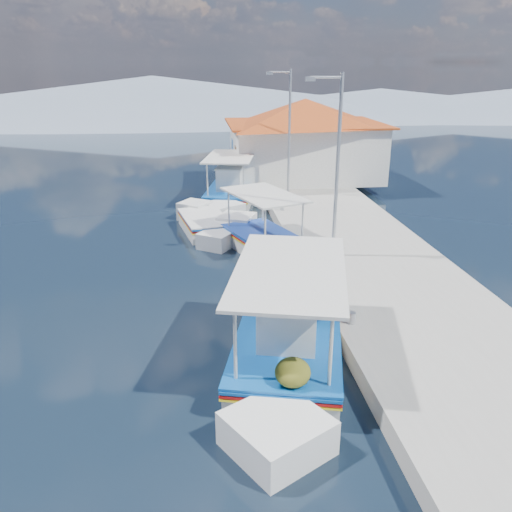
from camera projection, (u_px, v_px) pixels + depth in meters
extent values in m
plane|color=black|center=(201.00, 299.00, 15.98)|extent=(160.00, 160.00, 0.00)
cube|color=#9E9B94|center=(339.00, 227.00, 22.12)|extent=(5.00, 44.00, 0.50)
cylinder|color=#A5A8AD|center=(352.00, 318.00, 13.37)|extent=(0.20, 0.20, 0.30)
cylinder|color=#A5A8AD|center=(310.00, 252.00, 18.03)|extent=(0.20, 0.20, 0.30)
cylinder|color=#A5A8AD|center=(282.00, 207.00, 23.62)|extent=(0.20, 0.20, 0.30)
cylinder|color=#A5A8AD|center=(265.00, 179.00, 29.20)|extent=(0.20, 0.20, 0.30)
cube|color=silver|center=(288.00, 356.00, 12.44)|extent=(3.37, 5.03, 1.01)
cube|color=silver|center=(245.00, 300.00, 15.07)|extent=(2.30, 2.30, 1.11)
cube|color=silver|center=(351.00, 433.00, 9.85)|extent=(2.24, 2.24, 0.95)
cube|color=#0B4A99|center=(288.00, 338.00, 12.28)|extent=(3.47, 5.18, 0.06)
cube|color=#AA0E0F|center=(288.00, 341.00, 12.31)|extent=(3.47, 5.18, 0.05)
cube|color=yellow|center=(288.00, 344.00, 12.34)|extent=(3.47, 5.18, 0.04)
cube|color=#0B4A99|center=(288.00, 335.00, 12.26)|extent=(3.48, 5.14, 0.05)
cube|color=brown|center=(288.00, 337.00, 12.27)|extent=(3.17, 4.89, 0.05)
cube|color=silver|center=(295.00, 320.00, 11.79)|extent=(1.58, 1.65, 1.17)
cube|color=silver|center=(295.00, 296.00, 11.58)|extent=(1.71, 1.78, 0.06)
cylinder|color=beige|center=(225.00, 279.00, 13.36)|extent=(0.07, 0.07, 1.70)
cylinder|color=beige|center=(292.00, 269.00, 13.98)|extent=(0.07, 0.07, 1.70)
cylinder|color=beige|center=(286.00, 353.00, 9.97)|extent=(0.07, 0.07, 1.70)
cylinder|color=beige|center=(370.00, 336.00, 10.58)|extent=(0.07, 0.07, 1.70)
cube|color=silver|center=(290.00, 270.00, 11.68)|extent=(3.48, 5.05, 0.07)
ellipsoid|color=#434B14|center=(250.00, 302.00, 13.33)|extent=(0.81, 0.89, 0.60)
ellipsoid|color=#434B14|center=(269.00, 292.00, 14.05)|extent=(0.68, 0.75, 0.51)
ellipsoid|color=#434B14|center=(337.00, 367.00, 10.57)|extent=(0.72, 0.79, 0.54)
sphere|color=#F63207|center=(318.00, 289.00, 12.90)|extent=(0.42, 0.42, 0.42)
cube|color=silver|center=(264.00, 246.00, 19.98)|extent=(3.05, 3.99, 0.90)
cube|color=silver|center=(277.00, 225.00, 22.10)|extent=(1.81, 1.81, 1.00)
cube|color=silver|center=(248.00, 267.00, 17.89)|extent=(1.76, 1.76, 0.86)
cube|color=#0B4A99|center=(264.00, 235.00, 19.83)|extent=(3.14, 4.11, 0.06)
cube|color=#AA0E0F|center=(264.00, 237.00, 19.86)|extent=(3.14, 4.11, 0.05)
cube|color=yellow|center=(264.00, 239.00, 19.88)|extent=(3.14, 4.11, 0.04)
cube|color=#193B98|center=(264.00, 233.00, 19.81)|extent=(3.14, 4.08, 0.05)
cube|color=brown|center=(264.00, 234.00, 19.82)|extent=(2.88, 3.87, 0.05)
cylinder|color=beige|center=(254.00, 204.00, 21.08)|extent=(0.07, 0.07, 1.52)
cylinder|color=beige|center=(291.00, 206.00, 20.73)|extent=(0.07, 0.07, 1.52)
cylinder|color=beige|center=(233.00, 225.00, 18.38)|extent=(0.07, 0.07, 1.52)
cylinder|color=beige|center=(275.00, 228.00, 18.03)|extent=(0.07, 0.07, 1.52)
cube|color=silver|center=(264.00, 195.00, 19.29)|extent=(3.14, 4.02, 0.07)
cube|color=silver|center=(205.00, 228.00, 22.17)|extent=(2.25, 3.42, 0.88)
cube|color=silver|center=(213.00, 212.00, 24.10)|extent=(1.67, 1.67, 0.97)
cube|color=silver|center=(196.00, 243.00, 20.26)|extent=(1.62, 1.62, 0.83)
cube|color=#0B4A99|center=(204.00, 218.00, 22.03)|extent=(2.32, 3.53, 0.06)
cube|color=#AA0E0F|center=(205.00, 220.00, 22.05)|extent=(2.32, 3.53, 0.05)
cube|color=yellow|center=(205.00, 221.00, 22.08)|extent=(2.32, 3.53, 0.04)
cube|color=silver|center=(204.00, 217.00, 22.00)|extent=(2.33, 3.50, 0.05)
cube|color=brown|center=(204.00, 217.00, 22.01)|extent=(2.11, 3.34, 0.05)
cube|color=silver|center=(231.00, 199.00, 26.78)|extent=(2.96, 4.50, 0.98)
cube|color=silver|center=(217.00, 185.00, 29.20)|extent=(2.15, 2.15, 1.08)
cube|color=silver|center=(246.00, 212.00, 24.40)|extent=(2.09, 2.09, 0.93)
cube|color=#0B4A99|center=(231.00, 190.00, 26.63)|extent=(3.04, 4.63, 0.06)
cube|color=#AA0E0F|center=(231.00, 191.00, 26.66)|extent=(3.04, 4.63, 0.05)
cube|color=yellow|center=(231.00, 193.00, 26.68)|extent=(3.04, 4.63, 0.04)
cube|color=#0B4A99|center=(231.00, 189.00, 26.60)|extent=(3.06, 4.59, 0.05)
cube|color=brown|center=(231.00, 189.00, 26.61)|extent=(2.77, 4.38, 0.05)
cube|color=silver|center=(232.00, 179.00, 26.14)|extent=(1.43, 1.55, 1.13)
cube|color=silver|center=(232.00, 168.00, 25.94)|extent=(1.56, 1.67, 0.06)
cylinder|color=beige|center=(206.00, 168.00, 27.62)|extent=(0.07, 0.07, 1.64)
cylinder|color=beige|center=(237.00, 166.00, 28.13)|extent=(0.07, 0.07, 1.64)
cylinder|color=beige|center=(223.00, 181.00, 24.52)|extent=(0.07, 0.07, 1.64)
cylinder|color=beige|center=(258.00, 179.00, 25.03)|extent=(0.07, 0.07, 1.64)
cube|color=silver|center=(230.00, 157.00, 26.04)|extent=(3.06, 4.52, 0.07)
cube|color=white|center=(304.00, 151.00, 29.93)|extent=(8.00, 6.00, 3.00)
cube|color=#A74517|center=(305.00, 123.00, 29.39)|extent=(8.64, 6.48, 0.10)
pyramid|color=#A74517|center=(305.00, 111.00, 29.16)|extent=(10.49, 10.49, 1.40)
cube|color=brown|center=(236.00, 165.00, 28.74)|extent=(0.06, 1.00, 2.00)
cube|color=#0B4A99|center=(233.00, 147.00, 30.86)|extent=(0.06, 1.20, 0.90)
cylinder|color=#A5A8AD|center=(337.00, 169.00, 17.12)|extent=(0.12, 0.12, 6.00)
cylinder|color=#A5A8AD|center=(326.00, 77.00, 16.08)|extent=(1.00, 0.08, 0.08)
cube|color=#A5A8AD|center=(310.00, 79.00, 16.04)|extent=(0.30, 0.14, 0.14)
cylinder|color=#A5A8AD|center=(289.00, 134.00, 25.51)|extent=(0.12, 0.12, 6.00)
cylinder|color=#A5A8AD|center=(280.00, 72.00, 24.46)|extent=(1.00, 0.08, 0.08)
cube|color=#A5A8AD|center=(269.00, 73.00, 24.42)|extent=(0.30, 0.14, 0.14)
cone|color=slate|center=(153.00, 98.00, 66.74)|extent=(96.00, 96.00, 5.50)
cone|color=slate|center=(380.00, 103.00, 70.28)|extent=(76.80, 76.80, 3.80)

